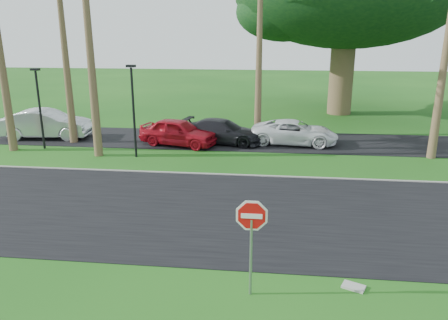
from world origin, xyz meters
The scene contains 12 objects.
ground centered at (0.00, 0.00, 0.00)m, with size 120.00×120.00×0.00m, color #164812.
road centered at (0.00, 2.00, 0.01)m, with size 120.00×8.00×0.02m, color black.
parking_strip centered at (0.00, 12.50, 0.01)m, with size 120.00×5.00×0.02m, color black.
curb centered at (0.00, 6.05, 0.03)m, with size 120.00×0.12×0.06m, color gray.
stop_sign_near centered at (0.50, -3.00, 1.77)m, with size 1.05×0.07×2.62m.
streetlight_left centered at (-11.50, 9.50, 2.50)m, with size 0.45×0.25×4.34m.
streetlight_right centered at (-6.00, 8.50, 2.65)m, with size 0.45×0.25×4.64m.
car_silver centered at (-12.51, 11.79, 0.86)m, with size 1.81×5.19×1.71m, color #B9BDC1.
car_red centered at (-4.32, 11.02, 0.75)m, with size 1.77×4.41×1.50m, color #A10D1A.
car_dark centered at (-1.91, 11.79, 0.68)m, with size 1.89×4.66×1.35m, color black.
car_minivan centered at (2.17, 12.04, 0.67)m, with size 2.23×4.84×1.35m, color white.
utility_slab centered at (3.09, -2.44, 0.03)m, with size 0.55×0.35×0.06m, color #9C9D95.
Camera 1 is at (0.91, -12.40, 6.26)m, focal length 35.00 mm.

